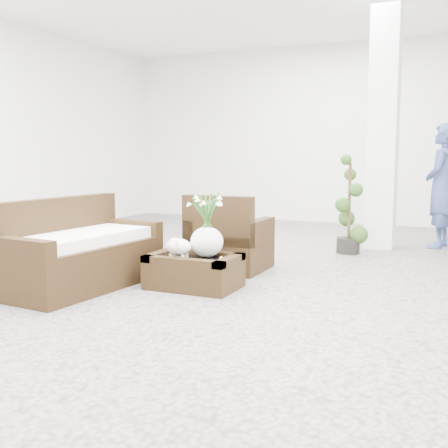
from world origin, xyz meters
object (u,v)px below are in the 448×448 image
at_px(topiary, 349,205).
at_px(coffee_table, 194,273).
at_px(armchair, 230,232).
at_px(loveseat, 81,244).

bearing_deg(topiary, coffee_table, -110.98).
bearing_deg(armchair, topiary, -122.53).
relative_size(coffee_table, loveseat, 0.53).
bearing_deg(armchair, coffee_table, 92.31).
xyz_separation_m(coffee_table, topiary, (1.02, 2.67, 0.51)).
xyz_separation_m(armchair, loveseat, (-1.02, -1.45, 0.01)).
height_order(coffee_table, topiary, topiary).
xyz_separation_m(coffee_table, armchair, (-0.04, 1.01, 0.29)).
height_order(coffee_table, loveseat, loveseat).
bearing_deg(loveseat, coffee_table, -61.96).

